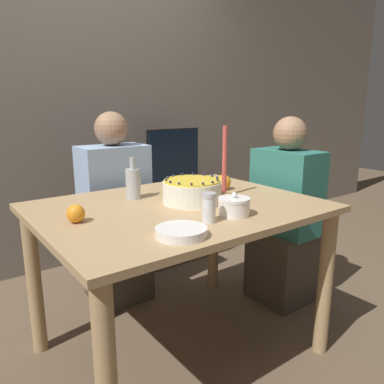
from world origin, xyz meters
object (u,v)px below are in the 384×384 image
object	(u,v)px
cake	(192,191)
candle	(224,167)
bottle	(133,183)
person_woman_floral	(285,224)
tv_monitor	(174,157)
sugar_bowl	(234,206)
sugar_shaker	(209,208)
person_man_blue_shirt	(116,221)

from	to	relation	value
cake	candle	size ratio (longest dim) A/B	0.78
cake	bottle	xyz separation A→B (m)	(-0.19, 0.23, 0.02)
person_woman_floral	tv_monitor	size ratio (longest dim) A/B	2.40
cake	sugar_bowl	world-z (taller)	cake
sugar_shaker	candle	size ratio (longest dim) A/B	0.34
tv_monitor	person_woman_floral	bearing A→B (deg)	-83.48
sugar_shaker	person_man_blue_shirt	world-z (taller)	person_man_blue_shirt
candle	person_woman_floral	bearing A→B (deg)	4.91
candle	person_man_blue_shirt	bearing A→B (deg)	112.57
cake	sugar_bowl	size ratio (longest dim) A/B	2.05
sugar_bowl	tv_monitor	bearing A→B (deg)	65.81
candle	bottle	distance (m)	0.46
person_woman_floral	tv_monitor	xyz separation A→B (m)	(-0.12, 1.05, 0.31)
candle	sugar_shaker	bearing A→B (deg)	-138.71
sugar_bowl	person_woman_floral	xyz separation A→B (m)	(0.74, 0.33, -0.31)
cake	person_man_blue_shirt	bearing A→B (deg)	96.51
candle	person_woman_floral	xyz separation A→B (m)	(0.55, 0.05, -0.42)
sugar_bowl	tv_monitor	world-z (taller)	tv_monitor
cake	person_woman_floral	size ratio (longest dim) A/B	0.24
sugar_shaker	candle	xyz separation A→B (m)	(0.33, 0.29, 0.09)
sugar_shaker	bottle	size ratio (longest dim) A/B	0.58
cake	bottle	bearing A→B (deg)	129.14
person_woman_floral	person_man_blue_shirt	bearing A→B (deg)	52.68
sugar_bowl	sugar_shaker	size ratio (longest dim) A/B	1.14
person_man_blue_shirt	tv_monitor	size ratio (longest dim) A/B	2.45
sugar_bowl	bottle	xyz separation A→B (m)	(-0.20, 0.50, 0.04)
sugar_bowl	person_man_blue_shirt	distance (m)	1.01
sugar_shaker	person_woman_floral	xyz separation A→B (m)	(0.88, 0.34, -0.33)
candle	person_woman_floral	size ratio (longest dim) A/B	0.31
sugar_shaker	person_man_blue_shirt	distance (m)	1.03
cake	candle	xyz separation A→B (m)	(0.21, 0.01, 0.09)
sugar_shaker	bottle	distance (m)	0.52
cake	bottle	world-z (taller)	bottle
person_man_blue_shirt	person_woman_floral	xyz separation A→B (m)	(0.84, -0.64, -0.01)
person_woman_floral	tv_monitor	distance (m)	1.10
cake	sugar_bowl	bearing A→B (deg)	-86.57
sugar_bowl	person_man_blue_shirt	bearing A→B (deg)	95.64
sugar_shaker	person_woman_floral	bearing A→B (deg)	21.03
cake	tv_monitor	distance (m)	1.28
cake	candle	bearing A→B (deg)	2.30
cake	sugar_shaker	bearing A→B (deg)	-114.23
person_man_blue_shirt	sugar_shaker	bearing A→B (deg)	87.12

